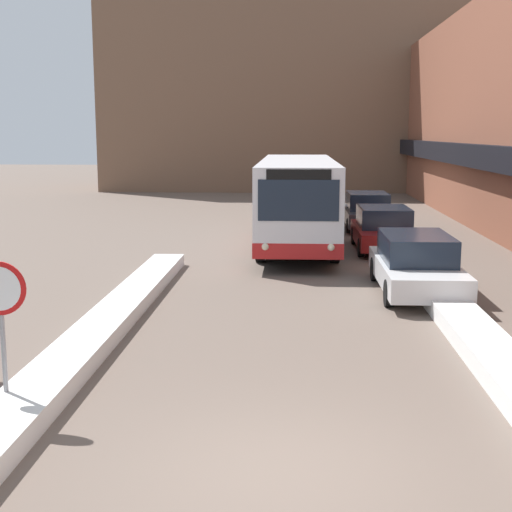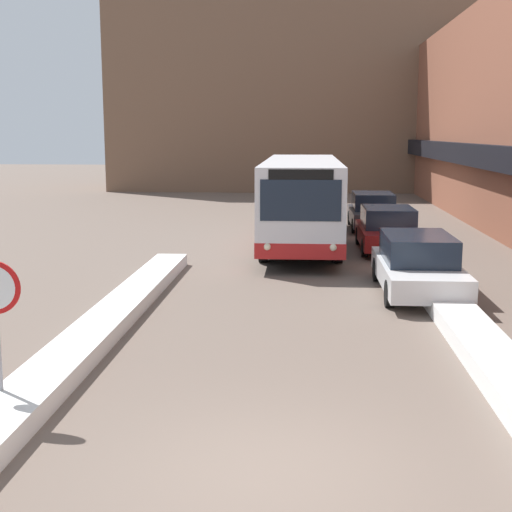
{
  "view_description": "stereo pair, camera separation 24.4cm",
  "coord_description": "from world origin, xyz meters",
  "px_view_note": "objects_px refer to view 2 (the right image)",
  "views": [
    {
      "loc": [
        0.16,
        -7.81,
        3.96
      ],
      "look_at": [
        -0.68,
        7.84,
        1.23
      ],
      "focal_mm": 50.0,
      "sensor_mm": 36.0,
      "label": 1
    },
    {
      "loc": [
        0.4,
        -7.8,
        3.96
      ],
      "look_at": [
        -0.68,
        7.84,
        1.23
      ],
      "focal_mm": 50.0,
      "sensor_mm": 36.0,
      "label": 2
    }
  ],
  "objects_px": {
    "parked_car_back": "(373,211)",
    "parked_car_middle": "(388,229)",
    "city_bus": "(302,198)",
    "parked_car_front": "(418,264)"
  },
  "relations": [
    {
      "from": "parked_car_middle",
      "to": "city_bus",
      "type": "bearing_deg",
      "value": 158.21
    },
    {
      "from": "city_bus",
      "to": "parked_car_front",
      "type": "bearing_deg",
      "value": -69.3
    },
    {
      "from": "parked_car_back",
      "to": "parked_car_front",
      "type": "bearing_deg",
      "value": -90.0
    },
    {
      "from": "city_bus",
      "to": "parked_car_front",
      "type": "distance_m",
      "value": 8.32
    },
    {
      "from": "parked_car_front",
      "to": "parked_car_back",
      "type": "distance_m",
      "value": 12.05
    },
    {
      "from": "parked_car_back",
      "to": "parked_car_middle",
      "type": "bearing_deg",
      "value": -90.0
    },
    {
      "from": "parked_car_front",
      "to": "parked_car_middle",
      "type": "bearing_deg",
      "value": 90.0
    },
    {
      "from": "parked_car_front",
      "to": "parked_car_back",
      "type": "bearing_deg",
      "value": 90.0
    },
    {
      "from": "parked_car_middle",
      "to": "parked_car_back",
      "type": "height_order",
      "value": "parked_car_back"
    },
    {
      "from": "city_bus",
      "to": "parked_car_back",
      "type": "distance_m",
      "value": 5.3
    }
  ]
}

